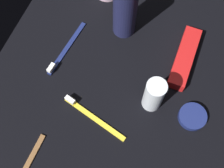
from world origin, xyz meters
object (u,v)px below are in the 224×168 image
cream_tin_left (192,117)px  deodorant_stick (154,94)px  toothbrush_navy (65,50)px  toothbrush_yellow (91,115)px  lotion_bottle (125,9)px  toothpaste_box_red (184,58)px

cream_tin_left → deodorant_stick: bearing=88.6°
deodorant_stick → toothbrush_navy: deodorant_stick is taller
toothbrush_yellow → toothbrush_navy: size_ratio=0.98×
lotion_bottle → toothpaste_box_red: 19.91cm
lotion_bottle → toothbrush_yellow: 27.90cm
toothbrush_navy → toothbrush_yellow: bearing=-135.9°
lotion_bottle → deodorant_stick: 22.78cm
toothpaste_box_red → deodorant_stick: bearing=163.0°
toothbrush_yellow → toothbrush_navy: (14.08, 13.62, 0.00)cm
lotion_bottle → cream_tin_left: (-17.90, -24.56, -7.95)cm
deodorant_stick → lotion_bottle: bearing=38.5°
toothbrush_navy → cream_tin_left: (-5.34, -36.81, 0.23)cm
lotion_bottle → cream_tin_left: size_ratio=2.92×
lotion_bottle → toothbrush_yellow: lotion_bottle is taller
toothbrush_yellow → toothbrush_navy: same height
toothbrush_yellow → lotion_bottle: bearing=3.0°
toothbrush_yellow → toothpaste_box_red: toothpaste_box_red is taller
deodorant_stick → toothbrush_yellow: (-8.99, 12.64, -4.88)cm
lotion_bottle → toothpaste_box_red: (-3.57, -18.22, -7.19)cm
toothbrush_navy → cream_tin_left: size_ratio=2.64×
toothbrush_navy → lotion_bottle: bearing=-44.3°
lotion_bottle → toothpaste_box_red: lotion_bottle is taller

